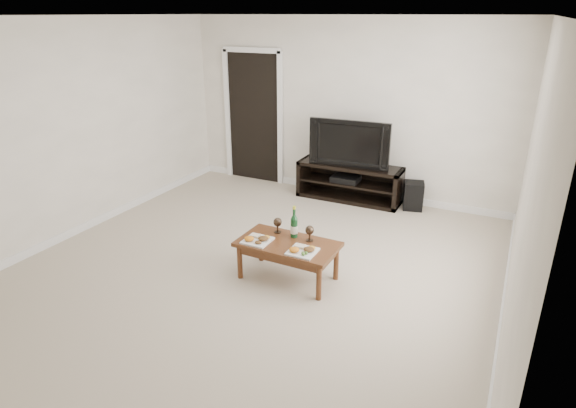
# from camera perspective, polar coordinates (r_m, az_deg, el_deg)

# --- Properties ---
(floor) EXTENTS (5.50, 5.50, 0.00)m
(floor) POSITION_cam_1_polar(r_m,az_deg,el_deg) (5.33, -4.05, -7.82)
(floor) COLOR #C1B59B
(floor) RESTS_ON ground
(back_wall) EXTENTS (5.00, 0.04, 2.60)m
(back_wall) POSITION_cam_1_polar(r_m,az_deg,el_deg) (7.28, 6.84, 11.11)
(back_wall) COLOR white
(back_wall) RESTS_ON ground
(ceiling) EXTENTS (5.00, 5.50, 0.04)m
(ceiling) POSITION_cam_1_polar(r_m,az_deg,el_deg) (4.64, -4.96, 21.62)
(ceiling) COLOR white
(ceiling) RESTS_ON back_wall
(doorway) EXTENTS (0.90, 0.02, 2.05)m
(doorway) POSITION_cam_1_polar(r_m,az_deg,el_deg) (7.94, -4.07, 10.07)
(doorway) COLOR black
(doorway) RESTS_ON ground
(media_console) EXTENTS (1.54, 0.45, 0.55)m
(media_console) POSITION_cam_1_polar(r_m,az_deg,el_deg) (7.22, 7.26, 2.59)
(media_console) COLOR black
(media_console) RESTS_ON ground
(television) EXTENTS (1.18, 0.22, 0.68)m
(television) POSITION_cam_1_polar(r_m,az_deg,el_deg) (7.05, 7.49, 7.30)
(television) COLOR black
(television) RESTS_ON media_console
(av_receiver) EXTENTS (0.40, 0.30, 0.08)m
(av_receiver) POSITION_cam_1_polar(r_m,az_deg,el_deg) (7.22, 6.85, 3.00)
(av_receiver) COLOR black
(av_receiver) RESTS_ON media_console
(subwoofer) EXTENTS (0.32, 0.32, 0.40)m
(subwoofer) POSITION_cam_1_polar(r_m,az_deg,el_deg) (7.08, 14.64, 0.97)
(subwoofer) COLOR black
(subwoofer) RESTS_ON ground
(coffee_table) EXTENTS (1.04, 0.59, 0.42)m
(coffee_table) POSITION_cam_1_polar(r_m,az_deg,el_deg) (5.06, -0.02, -6.73)
(coffee_table) COLOR #5B3019
(coffee_table) RESTS_ON ground
(plate_left) EXTENTS (0.27, 0.27, 0.07)m
(plate_left) POSITION_cam_1_polar(r_m,az_deg,el_deg) (4.99, -3.66, -4.09)
(plate_left) COLOR white
(plate_left) RESTS_ON coffee_table
(plate_right) EXTENTS (0.27, 0.27, 0.07)m
(plate_right) POSITION_cam_1_polar(r_m,az_deg,el_deg) (4.76, 1.73, -5.39)
(plate_right) COLOR white
(plate_right) RESTS_ON coffee_table
(wine_bottle) EXTENTS (0.07, 0.07, 0.35)m
(wine_bottle) POSITION_cam_1_polar(r_m,az_deg,el_deg) (5.02, 0.73, -2.11)
(wine_bottle) COLOR #103C1A
(wine_bottle) RESTS_ON coffee_table
(goblet_left) EXTENTS (0.09, 0.09, 0.17)m
(goblet_left) POSITION_cam_1_polar(r_m,az_deg,el_deg) (5.16, -1.24, -2.53)
(goblet_left) COLOR #34271C
(goblet_left) RESTS_ON coffee_table
(goblet_right) EXTENTS (0.09, 0.09, 0.17)m
(goblet_right) POSITION_cam_1_polar(r_m,az_deg,el_deg) (4.98, 2.57, -3.49)
(goblet_right) COLOR #34271C
(goblet_right) RESTS_ON coffee_table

